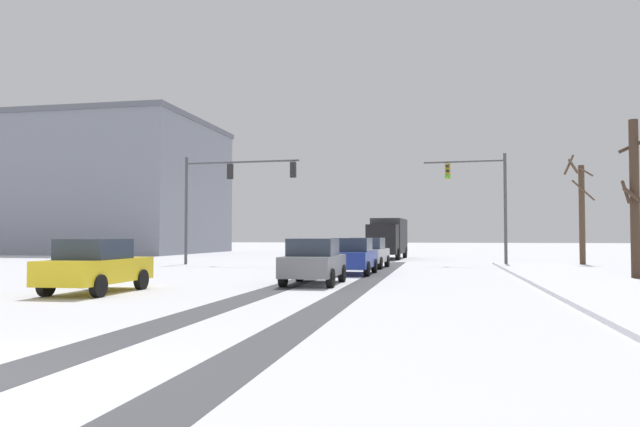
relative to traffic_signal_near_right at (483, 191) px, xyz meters
name	(u,v)px	position (x,y,z in m)	size (l,w,h in m)	color
wheel_track_left_lane	(299,281)	(-7.70, -14.04, -4.34)	(1.01, 35.12, 0.01)	#4C4C51
wheel_track_right_lane	(366,282)	(-5.16, -14.04, -4.34)	(0.96, 35.12, 0.01)	#4C4C51
sidewalk_kerb_right	(605,288)	(2.63, -15.63, -4.28)	(4.00, 35.12, 0.12)	white
traffic_signal_near_right	(483,191)	(0.00, 0.00, 0.00)	(4.73, 0.46, 6.50)	#47474C
traffic_signal_near_left	(225,186)	(-15.06, -2.18, 0.35)	(7.21, 0.57, 6.50)	#47474C
car_silver_lead	(368,253)	(-6.25, -4.01, -3.53)	(2.01, 4.19, 1.62)	#B7BABF
car_blue_second	(353,256)	(-6.31, -9.52, -3.53)	(1.89, 4.13, 1.62)	#233899
car_grey_third	(314,261)	(-6.86, -15.31, -3.53)	(1.87, 4.12, 1.62)	slate
car_yellow_cab_fourth	(96,266)	(-12.63, -19.68, -3.53)	(1.91, 4.14, 1.62)	yellow
box_truck_delivery	(388,237)	(-6.32, 9.09, -2.71)	(2.57, 7.49, 3.02)	black
bare_tree_sidewalk_mid	(636,192)	(5.31, -9.84, -0.85)	(1.69, 1.67, 6.76)	#423023
bare_tree_sidewalk_far	(581,209)	(5.91, 2.59, -1.00)	(1.71, 1.79, 6.79)	#4C3828
office_building_far_left_block	(68,189)	(-40.49, 19.73, 2.31)	(29.90, 18.18, 13.29)	gray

